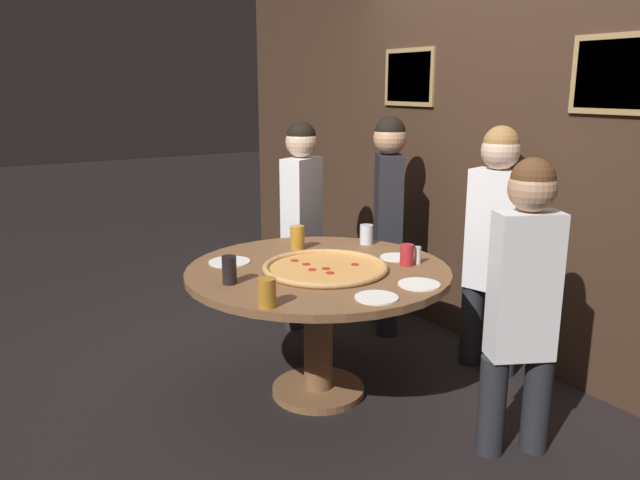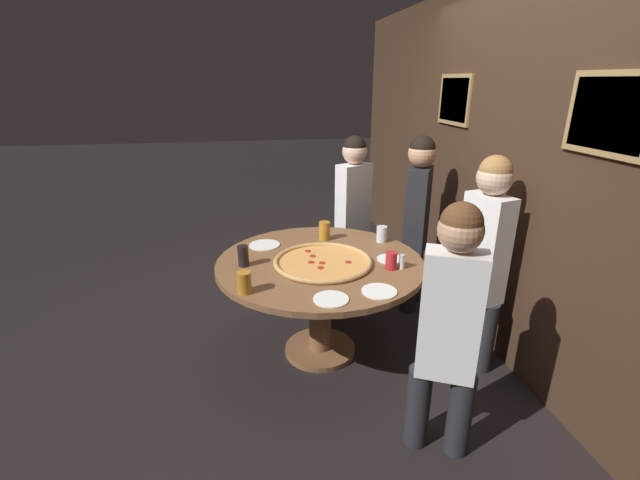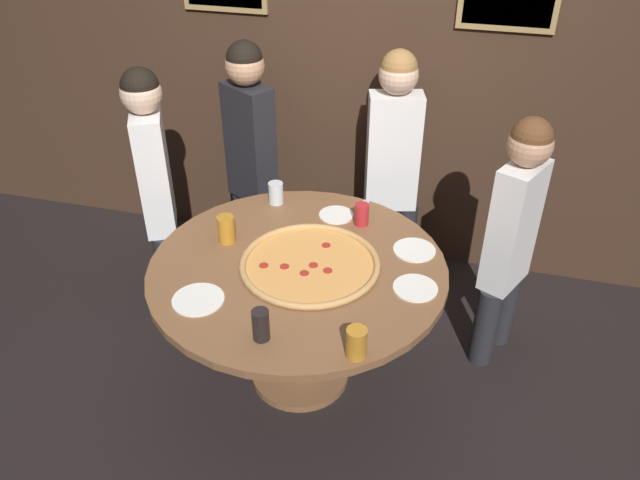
# 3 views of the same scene
# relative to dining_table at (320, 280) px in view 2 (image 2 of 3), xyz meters

# --- Properties ---
(ground_plane) EXTENTS (24.00, 24.00, 0.00)m
(ground_plane) POSITION_rel_dining_table_xyz_m (0.00, 0.00, -0.59)
(ground_plane) COLOR black
(back_wall) EXTENTS (6.40, 0.08, 2.60)m
(back_wall) POSITION_rel_dining_table_xyz_m (0.00, 1.31, 0.71)
(back_wall) COLOR #3D281C
(back_wall) RESTS_ON ground_plane
(dining_table) EXTENTS (1.42, 1.42, 0.74)m
(dining_table) POSITION_rel_dining_table_xyz_m (0.00, 0.00, 0.00)
(dining_table) COLOR brown
(dining_table) RESTS_ON ground_plane
(giant_pizza) EXTENTS (0.67, 0.67, 0.03)m
(giant_pizza) POSITION_rel_dining_table_xyz_m (0.06, 0.01, 0.16)
(giant_pizza) COLOR #E0994C
(giant_pizza) RESTS_ON dining_table
(drink_cup_near_left) EXTENTS (0.09, 0.09, 0.14)m
(drink_cup_near_left) POSITION_rel_dining_table_xyz_m (-0.40, 0.10, 0.22)
(drink_cup_near_left) COLOR #BC7A23
(drink_cup_near_left) RESTS_ON dining_table
(drink_cup_centre_back) EXTENTS (0.08, 0.08, 0.13)m
(drink_cup_centre_back) POSITION_rel_dining_table_xyz_m (0.39, -0.51, 0.21)
(drink_cup_centre_back) COLOR #BC7A23
(drink_cup_centre_back) RESTS_ON dining_table
(drink_cup_front_edge) EXTENTS (0.07, 0.07, 0.12)m
(drink_cup_front_edge) POSITION_rel_dining_table_xyz_m (0.22, 0.43, 0.21)
(drink_cup_front_edge) COLOR #B22328
(drink_cup_front_edge) RESTS_ON dining_table
(drink_cup_far_right) EXTENTS (0.08, 0.08, 0.12)m
(drink_cup_far_right) POSITION_rel_dining_table_xyz_m (-0.28, 0.53, 0.21)
(drink_cup_far_right) COLOR silver
(drink_cup_far_right) RESTS_ON dining_table
(drink_cup_far_left) EXTENTS (0.07, 0.07, 0.14)m
(drink_cup_far_left) POSITION_rel_dining_table_xyz_m (-0.00, -0.52, 0.22)
(drink_cup_far_left) COLOR black
(drink_cup_far_left) RESTS_ON dining_table
(white_plate_far_back) EXTENTS (0.23, 0.23, 0.01)m
(white_plate_far_back) POSITION_rel_dining_table_xyz_m (-0.35, -0.36, 0.15)
(white_plate_far_back) COLOR white
(white_plate_far_back) RESTS_ON dining_table
(white_plate_left_side) EXTENTS (0.18, 0.18, 0.01)m
(white_plate_left_side) POSITION_rel_dining_table_xyz_m (0.07, 0.48, 0.15)
(white_plate_left_side) COLOR white
(white_plate_left_side) RESTS_ON dining_table
(white_plate_beside_cup) EXTENTS (0.21, 0.21, 0.01)m
(white_plate_beside_cup) POSITION_rel_dining_table_xyz_m (0.52, 0.26, 0.15)
(white_plate_beside_cup) COLOR white
(white_plate_beside_cup) RESTS_ON dining_table
(white_plate_near_front) EXTENTS (0.20, 0.20, 0.01)m
(white_plate_near_front) POSITION_rel_dining_table_xyz_m (0.56, -0.04, 0.15)
(white_plate_near_front) COLOR white
(white_plate_near_front) RESTS_ON dining_table
(condiment_shaker) EXTENTS (0.04, 0.04, 0.10)m
(condiment_shaker) POSITION_rel_dining_table_xyz_m (0.23, 0.50, 0.20)
(condiment_shaker) COLOR silver
(condiment_shaker) RESTS_ON dining_table
(diner_centre_back) EXTENTS (0.39, 0.24, 1.48)m
(diner_centre_back) POSITION_rel_dining_table_xyz_m (0.28, 1.05, 0.25)
(diner_centre_back) COLOR #232328
(diner_centre_back) RESTS_ON ground_plane
(diner_far_right) EXTENTS (0.28, 0.38, 1.46)m
(diner_far_right) POSITION_rel_dining_table_xyz_m (-0.97, 0.48, 0.24)
(diner_far_right) COLOR #232328
(diner_far_right) RESTS_ON ground_plane
(diner_side_left) EXTENTS (0.39, 0.31, 1.50)m
(diner_side_left) POSITION_rel_dining_table_xyz_m (-0.57, 0.93, 0.26)
(diner_side_left) COLOR #232328
(diner_side_left) RESTS_ON ground_plane
(diner_far_left) EXTENTS (0.27, 0.37, 1.40)m
(diner_far_left) POSITION_rel_dining_table_xyz_m (0.98, 0.47, 0.20)
(diner_far_left) COLOR #232328
(diner_far_left) RESTS_ON ground_plane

